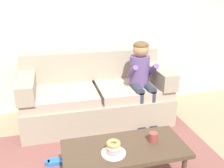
# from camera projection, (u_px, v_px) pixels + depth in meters

# --- Properties ---
(ground) EXTENTS (10.00, 10.00, 0.00)m
(ground) POSITION_uv_depth(u_px,v_px,m) (98.00, 155.00, 2.77)
(ground) COLOR #9E896B
(wall_back) EXTENTS (8.00, 0.10, 2.80)m
(wall_back) POSITION_uv_depth(u_px,v_px,m) (77.00, 13.00, 3.56)
(wall_back) COLOR beige
(wall_back) RESTS_ON ground
(couch) EXTENTS (1.94, 0.90, 0.91)m
(couch) POSITION_uv_depth(u_px,v_px,m) (96.00, 97.00, 3.45)
(couch) COLOR tan
(couch) RESTS_ON ground
(coffee_table) EXTENTS (1.10, 0.51, 0.40)m
(coffee_table) POSITION_uv_depth(u_px,v_px,m) (125.00, 151.00, 2.24)
(coffee_table) COLOR #4C3828
(coffee_table) RESTS_ON ground
(person_child) EXTENTS (0.34, 0.58, 1.10)m
(person_child) POSITION_uv_depth(u_px,v_px,m) (141.00, 75.00, 3.29)
(person_child) COLOR #664C84
(person_child) RESTS_ON ground
(plate) EXTENTS (0.21, 0.21, 0.01)m
(plate) POSITION_uv_depth(u_px,v_px,m) (113.00, 153.00, 2.13)
(plate) COLOR white
(plate) RESTS_ON coffee_table
(donut) EXTENTS (0.14, 0.14, 0.04)m
(donut) POSITION_uv_depth(u_px,v_px,m) (113.00, 151.00, 2.12)
(donut) COLOR pink
(donut) RESTS_ON plate
(donut_second) EXTENTS (0.17, 0.17, 0.04)m
(donut_second) POSITION_uv_depth(u_px,v_px,m) (113.00, 147.00, 2.11)
(donut_second) COLOR beige
(donut_second) RESTS_ON donut
(donut_third) EXTENTS (0.17, 0.17, 0.04)m
(donut_third) POSITION_uv_depth(u_px,v_px,m) (113.00, 143.00, 2.10)
(donut_third) COLOR tan
(donut_third) RESTS_ON donut_second
(mug) EXTENTS (0.08, 0.08, 0.09)m
(mug) POSITION_uv_depth(u_px,v_px,m) (153.00, 137.00, 2.30)
(mug) COLOR #993D38
(mug) RESTS_ON coffee_table
(toy_controller) EXTENTS (0.23, 0.09, 0.05)m
(toy_controller) POSITION_uv_depth(u_px,v_px,m) (56.00, 162.00, 2.62)
(toy_controller) COLOR blue
(toy_controller) RESTS_ON ground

